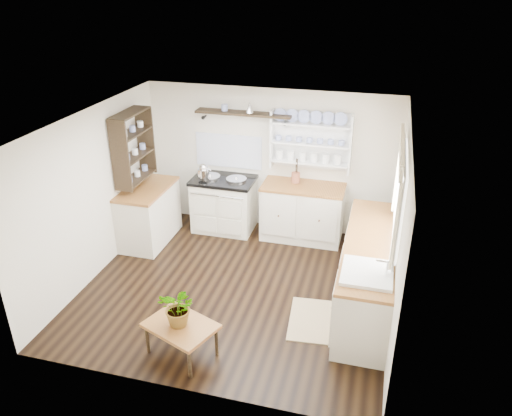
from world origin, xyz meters
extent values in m
cube|color=black|center=(0.00, 0.00, 0.00)|extent=(4.00, 3.80, 0.01)
cube|color=beige|center=(0.00, 1.90, 1.15)|extent=(4.00, 0.02, 2.30)
cube|color=beige|center=(2.00, 0.00, 1.15)|extent=(0.02, 3.80, 2.30)
cube|color=beige|center=(-2.00, 0.00, 1.15)|extent=(0.02, 3.80, 2.30)
cube|color=white|center=(0.00, 0.00, 2.30)|extent=(4.00, 3.80, 0.01)
cube|color=white|center=(1.96, 0.15, 1.50)|extent=(0.04, 1.40, 1.00)
cube|color=white|center=(1.94, 0.15, 1.50)|extent=(0.02, 1.50, 1.10)
cube|color=beige|center=(1.92, 0.15, 2.08)|extent=(0.04, 1.55, 0.18)
cube|color=silver|center=(-0.69, 1.57, 0.42)|extent=(0.95, 0.62, 0.84)
cube|color=black|center=(-0.69, 1.57, 0.87)|extent=(0.99, 0.66, 0.05)
cylinder|color=silver|center=(-0.91, 1.57, 0.91)|extent=(0.32, 0.32, 0.03)
cylinder|color=silver|center=(-0.47, 1.57, 0.91)|extent=(0.32, 0.32, 0.03)
cylinder|color=silver|center=(-0.69, 1.22, 0.74)|extent=(0.86, 0.02, 0.02)
cube|color=beige|center=(0.60, 1.60, 0.44)|extent=(1.25, 0.60, 0.88)
cube|color=brown|center=(0.60, 1.60, 0.88)|extent=(1.27, 0.63, 0.04)
cube|color=beige|center=(1.70, 0.10, 0.44)|extent=(0.60, 2.40, 0.88)
cube|color=brown|center=(1.70, 0.10, 0.88)|extent=(0.62, 2.43, 0.04)
cube|color=white|center=(1.70, -0.65, 0.80)|extent=(0.55, 0.60, 0.28)
cylinder|color=silver|center=(1.90, -0.65, 1.00)|extent=(0.02, 0.02, 0.22)
cube|color=beige|center=(-1.70, 0.90, 0.44)|extent=(0.60, 1.10, 0.88)
cube|color=brown|center=(-1.70, 0.90, 0.88)|extent=(0.62, 1.13, 0.04)
cube|color=white|center=(0.65, 1.88, 1.55)|extent=(1.20, 0.03, 0.90)
cube|color=white|center=(0.65, 1.79, 1.55)|extent=(1.20, 0.22, 0.02)
cylinder|color=navy|center=(0.65, 1.80, 1.82)|extent=(0.20, 0.02, 0.20)
cube|color=black|center=(-0.40, 1.77, 1.92)|extent=(1.50, 0.24, 0.04)
cone|color=black|center=(-1.05, 1.84, 1.81)|extent=(0.06, 0.20, 0.06)
cone|color=black|center=(0.25, 1.84, 1.81)|extent=(0.06, 0.20, 0.06)
cube|color=black|center=(-1.84, 0.90, 1.55)|extent=(0.28, 0.80, 1.05)
cylinder|color=brown|center=(0.46, 1.68, 0.99)|extent=(0.14, 0.14, 0.16)
cube|color=brown|center=(-0.21, -1.40, 0.38)|extent=(0.89, 0.77, 0.04)
cylinder|color=black|center=(-0.59, -1.48, 0.18)|extent=(0.04, 0.04, 0.36)
cylinder|color=black|center=(-0.43, -1.08, 0.18)|extent=(0.04, 0.04, 0.36)
cylinder|color=black|center=(0.01, -1.72, 0.18)|extent=(0.04, 0.04, 0.36)
cylinder|color=black|center=(0.17, -1.32, 0.18)|extent=(0.04, 0.04, 0.36)
imported|color=#3F7233|center=(-0.21, -1.40, 0.63)|extent=(0.49, 0.45, 0.45)
cube|color=#8F7F53|center=(1.11, -0.45, 0.01)|extent=(0.62, 0.90, 0.02)
camera|label=1|loc=(1.71, -5.39, 3.92)|focal=35.00mm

